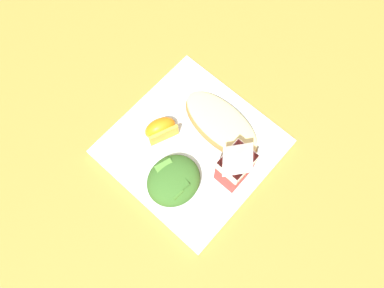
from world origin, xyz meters
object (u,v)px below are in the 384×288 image
object	(u,v)px
white_plate	(192,147)
orange_wedge_front	(161,129)
cheesy_pizza_bread	(221,125)
green_salad_pile	(174,180)
milk_carton	(236,165)

from	to	relation	value
white_plate	orange_wedge_front	bearing A→B (deg)	-72.39
cheesy_pizza_bread	orange_wedge_front	distance (m)	0.11
white_plate	green_salad_pile	xyz separation A→B (m)	(0.08, 0.02, 0.03)
cheesy_pizza_bread	green_salad_pile	bearing A→B (deg)	3.01
green_salad_pile	milk_carton	bearing A→B (deg)	140.80
cheesy_pizza_bread	milk_carton	size ratio (longest dim) A/B	1.58
white_plate	green_salad_pile	world-z (taller)	green_salad_pile
white_plate	cheesy_pizza_bread	distance (m)	0.07
green_salad_pile	orange_wedge_front	distance (m)	0.10
cheesy_pizza_bread	orange_wedge_front	size ratio (longest dim) A/B	2.52
white_plate	orange_wedge_front	distance (m)	0.07
white_plate	cheesy_pizza_bread	bearing A→B (deg)	164.87
white_plate	cheesy_pizza_bread	xyz separation A→B (m)	(-0.06, 0.02, 0.03)
cheesy_pizza_bread	orange_wedge_front	world-z (taller)	orange_wedge_front
cheesy_pizza_bread	white_plate	bearing A→B (deg)	-15.13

